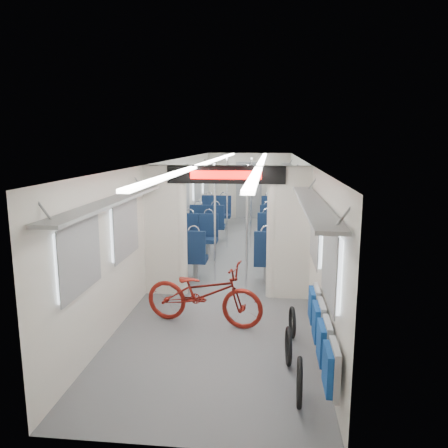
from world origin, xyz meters
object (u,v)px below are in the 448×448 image
seat_bay_near_right (278,243)px  seat_bay_far_right (276,215)px  bike_hoop_c (292,324)px  stanchion_far_right (251,203)px  bicycle (204,293)px  bike_hoop_a (299,384)px  seat_bay_far_left (212,215)px  bike_hoop_b (288,348)px  stanchion_near_right (247,228)px  stanchion_near_left (215,223)px  stanchion_far_left (227,203)px  seat_bay_near_left (192,242)px  flip_bench (321,332)px

seat_bay_near_right → seat_bay_far_right: (0.00, 3.73, -0.02)m
bike_hoop_c → stanchion_far_right: bearing=98.8°
bicycle → bike_hoop_a: (1.29, -1.96, -0.24)m
seat_bay_far_left → seat_bay_far_right: size_ratio=1.05×
bike_hoop_b → stanchion_near_right: stanchion_near_right is taller
bike_hoop_a → seat_bay_far_right: bearing=91.0°
stanchion_near_left → stanchion_near_right: 0.74m
stanchion_near_left → stanchion_far_right: (0.57, 2.84, 0.00)m
stanchion_near_right → stanchion_far_left: 3.20m
seat_bay_near_left → seat_bay_far_left: size_ratio=0.97×
seat_bay_far_left → stanchion_near_right: (1.27, -4.72, 0.59)m
bike_hoop_b → stanchion_near_left: size_ratio=0.21×
seat_bay_near_left → stanchion_near_right: size_ratio=0.93×
seat_bay_near_right → seat_bay_far_right: bearing=90.0°
stanchion_near_left → stanchion_near_right: bearing=-31.3°
bike_hoop_c → seat_bay_far_right: (-0.15, 7.08, 0.35)m
bike_hoop_b → seat_bay_near_right: bearing=91.0°
seat_bay_far_right → stanchion_near_right: size_ratio=0.91×
bicycle → bike_hoop_a: 2.36m
stanchion_near_right → stanchion_far_left: same height
stanchion_far_left → seat_bay_near_left: bearing=-108.4°
bicycle → stanchion_far_left: size_ratio=0.79×
bike_hoop_b → stanchion_far_right: 6.14m
flip_bench → bike_hoop_c: 1.17m
seat_bay_far_left → stanchion_near_right: size_ratio=0.96×
bike_hoop_b → bike_hoop_c: size_ratio=1.09×
seat_bay_near_left → seat_bay_near_right: (1.87, 0.01, 0.02)m
seat_bay_far_right → stanchion_far_left: bearing=-123.3°
bike_hoop_b → seat_bay_far_left: bearing=104.5°
bicycle → stanchion_near_left: (-0.09, 2.06, 0.67)m
bike_hoop_a → bike_hoop_c: bearing=89.8°
stanchion_near_left → stanchion_far_right: same height
bike_hoop_a → stanchion_near_right: stanchion_near_right is taller
bike_hoop_c → seat_bay_far_left: seat_bay_far_left is taller
bike_hoop_c → seat_bay_far_right: seat_bay_far_right is taller
bike_hoop_a → seat_bay_far_left: size_ratio=0.24×
stanchion_near_right → stanchion_far_right: size_ratio=1.00×
flip_bench → seat_bay_near_left: 4.97m
seat_bay_far_left → stanchion_far_right: 2.01m
stanchion_near_right → bicycle: bearing=-108.0°
bike_hoop_c → stanchion_far_right: stanchion_far_right is taller
flip_bench → stanchion_far_left: size_ratio=0.90×
bicycle → stanchion_near_right: bearing=-7.3°
bike_hoop_a → stanchion_far_right: stanchion_far_right is taller
bike_hoop_c → seat_bay_near_left: bearing=121.1°
bike_hoop_a → seat_bay_near_left: (-2.02, 4.97, 0.31)m
bike_hoop_a → seat_bay_near_right: seat_bay_near_right is taller
stanchion_far_left → seat_bay_far_left: bearing=110.7°
bike_hoop_a → seat_bay_far_left: 8.61m
bike_hoop_c → stanchion_far_left: 5.43m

